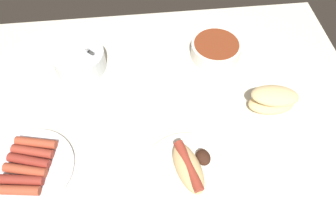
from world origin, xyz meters
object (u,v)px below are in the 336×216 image
bowl_chili (216,49)px  bread_stack (273,100)px  bowl_coleslaw (79,59)px  plate_hotdog_assembled (189,169)px  plate_sausages (28,167)px

bowl_chili → bread_stack: bearing=-62.6°
bowl_coleslaw → bowl_chili: 42.30cm
bread_stack → plate_hotdog_assembled: 31.07cm
bowl_chili → plate_hotdog_assembled: bearing=-110.2°
bread_stack → bowl_coleslaw: bearing=158.1°
bread_stack → bowl_chili: 24.85cm
plate_hotdog_assembled → bowl_coleslaw: bearing=125.7°
plate_hotdog_assembled → bowl_coleslaw: (-27.87, 38.72, 1.50)cm
bread_stack → plate_sausages: bread_stack is taller
bowl_coleslaw → bowl_chili: size_ratio=1.00×
plate_sausages → bowl_coleslaw: 35.33cm
bread_stack → plate_sausages: 66.21cm
bread_stack → plate_sausages: (-65.11, -11.78, -2.43)cm
plate_hotdog_assembled → bowl_chili: plate_hotdog_assembled is taller
plate_sausages → plate_hotdog_assembled: bearing=-7.8°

